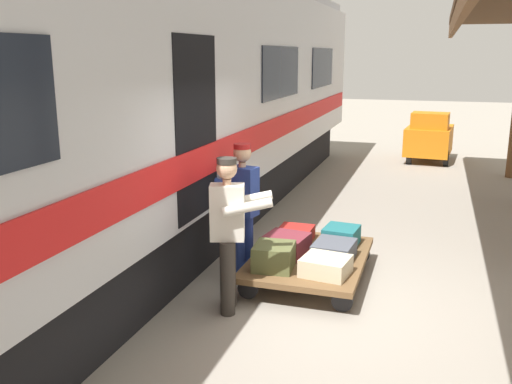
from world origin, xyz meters
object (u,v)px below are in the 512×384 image
Objects in this scene: suitcase_red_plastic at (296,234)px; porter_in_overalls at (241,206)px; baggage_tug at (429,138)px; luggage_cart at (309,259)px; suitcase_teal_softside at (341,236)px; suitcase_slate_roller at (334,250)px; porter_by_door at (229,230)px; suitcase_olive_duffel at (274,256)px; suitcase_cream_canvas at (326,266)px; train_car at (80,114)px; suitcase_burgundy_valise at (286,244)px.

porter_in_overalls is (0.52, 0.71, 0.53)m from suitcase_red_plastic.
baggage_tug is (-2.08, -8.94, -0.30)m from porter_in_overalls.
luggage_cart is 0.64m from suitcase_teal_softside.
porter_by_door is at bearing 50.04° from suitcase_slate_roller.
suitcase_olive_duffel reaches higher than suitcase_teal_softside.
suitcase_teal_softside is 1.07m from suitcase_cream_canvas.
baggage_tug is (-0.94, -8.22, 0.20)m from suitcase_teal_softside.
suitcase_olive_duffel is 0.26× the size of baggage_tug.
suitcase_slate_roller is at bearing -171.03° from porter_in_overalls.
suitcase_olive_duffel is (-2.32, -0.25, -1.61)m from train_car.
baggage_tug reaches higher than suitcase_teal_softside.
porter_in_overalls is (1.14, -0.35, 0.52)m from suitcase_cream_canvas.
suitcase_red_plastic is 0.25× the size of baggage_tug.
suitcase_burgundy_valise is (0.61, 0.00, 0.01)m from suitcase_slate_roller.
porter_in_overalls is at bearing -161.52° from train_car.
luggage_cart is 4.14× the size of suitcase_olive_duffel.
porter_by_door is (0.33, 1.66, 0.53)m from suitcase_red_plastic.
train_car is at bearing 18.57° from suitcase_burgundy_valise.
suitcase_cream_canvas is at bearing 119.80° from suitcase_red_plastic.
porter_in_overalls reaches higher than suitcase_cream_canvas.
suitcase_teal_softside is (-0.31, -0.53, 0.16)m from luggage_cart.
suitcase_slate_roller is 1.14× the size of suitcase_olive_duffel.
suitcase_olive_duffel reaches higher than luggage_cart.
train_car is 3.28m from luggage_cart.
baggage_tug is (-0.94, -9.29, 0.22)m from suitcase_cream_canvas.
luggage_cart is 0.35m from suitcase_burgundy_valise.
luggage_cart is at bearing -163.46° from train_car.
baggage_tug is at bearing -100.05° from suitcase_burgundy_valise.
suitcase_burgundy_valise is 0.81m from suitcase_teal_softside.
porter_in_overalls reaches higher than suitcase_olive_duffel.
suitcase_slate_roller is at bearing -165.10° from train_car.
suitcase_cream_canvas is 1.22m from porter_by_door.
suitcase_olive_duffel is 0.28× the size of porter_by_door.
suitcase_cream_canvas is 0.30× the size of porter_by_door.
suitcase_red_plastic is 0.94× the size of suitcase_olive_duffel.
suitcase_burgundy_valise is at bearing -161.12° from porter_in_overalls.
suitcase_olive_duffel is at bearing -119.22° from porter_by_door.
train_car is 3.15m from suitcase_red_plastic.
porter_in_overalls reaches higher than suitcase_teal_softside.
suitcase_olive_duffel is at bearing 145.93° from porter_in_overalls.
train_car is at bearing 4.81° from suitcase_cream_canvas.
suitcase_cream_canvas is (-0.31, 0.53, 0.15)m from luggage_cart.
porter_by_door reaches higher than baggage_tug.
suitcase_cream_canvas is (0.00, 1.07, -0.02)m from suitcase_teal_softside.
luggage_cart is 4.31× the size of suitcase_teal_softside.
porter_in_overalls is at bearing 18.88° from suitcase_burgundy_valise.
suitcase_slate_roller is at bearing 180.00° from suitcase_burgundy_valise.
suitcase_teal_softside is 0.25× the size of baggage_tug.
suitcase_olive_duffel is (0.61, 1.07, 0.02)m from suitcase_teal_softside.
suitcase_slate_roller is (-0.31, -0.00, 0.15)m from luggage_cart.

